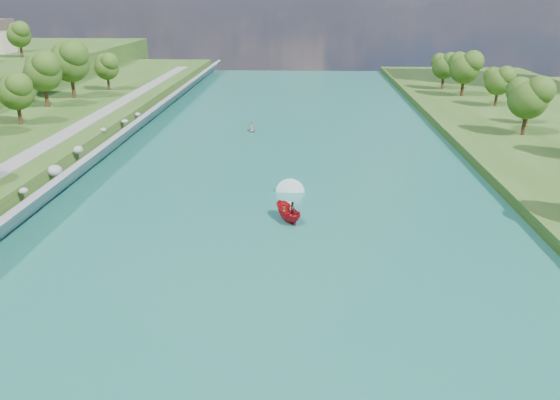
{
  "coord_description": "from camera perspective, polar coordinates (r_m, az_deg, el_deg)",
  "views": [
    {
      "loc": [
        3.49,
        -41.23,
        23.02
      ],
      "look_at": [
        0.92,
        13.39,
        2.5
      ],
      "focal_mm": 35.0,
      "sensor_mm": 36.0,
      "label": 1
    }
  ],
  "objects": [
    {
      "name": "ground",
      "position": [
        47.35,
        -1.9,
        -8.53
      ],
      "size": [
        260.0,
        260.0,
        0.0
      ],
      "primitive_type": "plane",
      "color": "#2D5119",
      "rests_on": "ground"
    },
    {
      "name": "river_water",
      "position": [
        65.49,
        -0.53,
        0.04
      ],
      "size": [
        55.0,
        240.0,
        0.1
      ],
      "primitive_type": "cube",
      "color": "#185E55",
      "rests_on": "ground"
    },
    {
      "name": "riprap_bank",
      "position": [
        70.55,
        -22.05,
        1.53
      ],
      "size": [
        4.48,
        236.0,
        4.34
      ],
      "color": "slate",
      "rests_on": "ground"
    },
    {
      "name": "riverside_path",
      "position": [
        73.64,
        -26.73,
        3.0
      ],
      "size": [
        3.0,
        200.0,
        0.1
      ],
      "primitive_type": "cube",
      "color": "gray",
      "rests_on": "berm_west"
    },
    {
      "name": "motorboat",
      "position": [
        60.24,
        0.86,
        -0.99
      ],
      "size": [
        3.6,
        19.27,
        1.92
      ],
      "rotation": [
        0.0,
        0.0,
        3.59
      ],
      "color": "#AA0D17",
      "rests_on": "river_water"
    },
    {
      "name": "raft",
      "position": [
        99.31,
        -3.01,
        7.42
      ],
      "size": [
        2.51,
        3.08,
        1.67
      ],
      "rotation": [
        0.0,
        0.0,
        0.24
      ],
      "color": "#9A9CA3",
      "rests_on": "river_water"
    }
  ]
}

